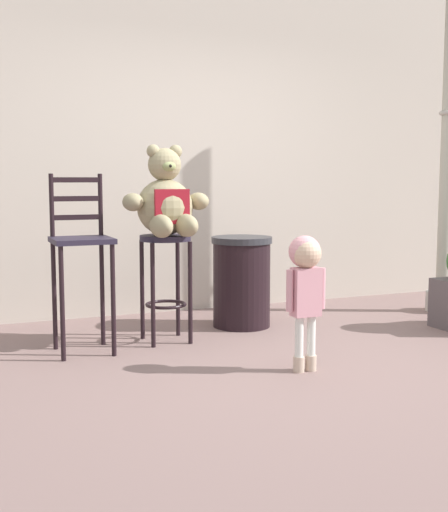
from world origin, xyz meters
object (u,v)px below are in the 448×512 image
(bar_stool_with_teddy, at_px, (166,267))
(child_walking, at_px, (306,273))
(trash_bin, at_px, (242,281))
(lamppost, at_px, (447,174))
(bar_chair_empty, at_px, (81,251))
(teddy_bear, at_px, (166,203))

(bar_stool_with_teddy, distance_m, child_walking, 1.21)
(bar_stool_with_teddy, height_order, trash_bin, bar_stool_with_teddy)
(lamppost, bearing_deg, bar_chair_empty, -176.57)
(teddy_bear, xyz_separation_m, child_walking, (0.56, -1.04, -0.40))
(bar_stool_with_teddy, relative_size, teddy_bear, 1.21)
(bar_stool_with_teddy, height_order, child_walking, child_walking)
(trash_bin, xyz_separation_m, bar_chair_empty, (-1.34, -0.32, 0.33))
(teddy_bear, height_order, trash_bin, teddy_bear)
(trash_bin, height_order, bar_chair_empty, bar_chair_empty)
(bar_stool_with_teddy, relative_size, bar_chair_empty, 0.64)
(child_walking, height_order, trash_bin, child_walking)
(trash_bin, bearing_deg, bar_chair_empty, -166.63)
(child_walking, relative_size, lamppost, 0.28)
(child_walking, relative_size, bar_chair_empty, 0.69)
(trash_bin, distance_m, bar_chair_empty, 1.42)
(teddy_bear, distance_m, child_walking, 1.25)
(trash_bin, height_order, lamppost, lamppost)
(teddy_bear, bearing_deg, bar_chair_empty, -176.81)
(bar_stool_with_teddy, height_order, lamppost, lamppost)
(trash_bin, bearing_deg, lamppost, -3.63)
(teddy_bear, xyz_separation_m, trash_bin, (0.72, 0.28, -0.65))
(bar_stool_with_teddy, bearing_deg, teddy_bear, -90.00)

